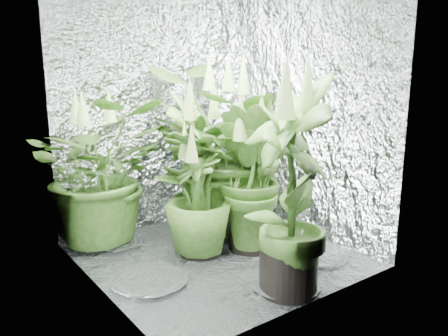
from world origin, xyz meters
TOP-DOWN VIEW (x-y plane):
  - ground at (0.00, 0.00)m, footprint 1.60×1.60m
  - walls at (0.00, 0.00)m, footprint 1.62×1.62m
  - plant_a at (-0.54, 0.64)m, footprint 1.00×1.00m
  - plant_b at (0.03, 0.31)m, footprint 0.77×0.77m
  - plant_c at (0.57, 0.35)m, footprint 0.56×0.56m
  - plant_d at (-0.08, 0.09)m, footprint 0.62×0.62m
  - plant_e at (0.29, 0.29)m, footprint 1.22×1.22m
  - plant_f at (0.03, -0.64)m, footprint 0.78×0.78m
  - plant_g at (0.26, -0.04)m, footprint 0.58×0.58m
  - circulation_fan at (0.62, 0.46)m, footprint 0.13×0.28m
  - plant_label at (0.09, -0.67)m, footprint 0.06×0.05m

SIDE VIEW (x-z plane):
  - ground at x=0.00m, z-range 0.00..0.00m
  - circulation_fan at x=0.62m, z-range -0.02..0.29m
  - plant_label at x=0.09m, z-range 0.25..0.35m
  - plant_d at x=-0.08m, z-range -0.04..0.85m
  - plant_c at x=0.57m, z-range -0.05..0.86m
  - plant_g at x=0.26m, z-range -0.05..1.03m
  - plant_a at x=-0.54m, z-range -0.03..1.08m
  - plant_b at x=0.03m, z-range -0.04..1.11m
  - plant_f at x=0.03m, z-range -0.05..1.22m
  - plant_e at x=0.29m, z-range -0.03..1.30m
  - walls at x=0.00m, z-range 0.00..2.00m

